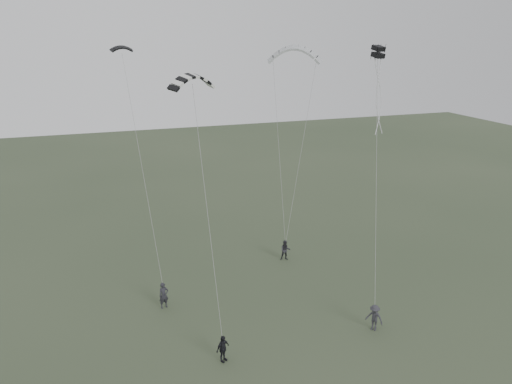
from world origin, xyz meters
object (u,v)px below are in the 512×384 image
object	(u,v)px
flyer_right	(285,250)
kite_box	(378,52)
flyer_left	(164,295)
kite_pale_large	(295,48)
flyer_far	(374,318)
kite_dark_small	(122,47)
kite_striped	(192,76)
flyer_center	(223,349)

from	to	relation	value
flyer_right	kite_box	bearing A→B (deg)	-26.55
flyer_left	kite_pale_large	world-z (taller)	kite_pale_large
flyer_far	flyer_right	bearing A→B (deg)	150.27
flyer_far	flyer_left	bearing A→B (deg)	-156.96
flyer_left	kite_dark_small	bearing A→B (deg)	84.84
kite_pale_large	kite_striped	distance (m)	12.60
flyer_right	kite_pale_large	world-z (taller)	kite_pale_large
flyer_center	kite_striped	bearing A→B (deg)	57.21
flyer_left	flyer_center	bearing A→B (deg)	-86.12
flyer_center	kite_dark_small	distance (m)	20.52
flyer_left	kite_pale_large	size ratio (longest dim) A/B	0.42
flyer_left	flyer_center	size ratio (longest dim) A/B	1.12
kite_dark_small	kite_box	distance (m)	17.07
kite_dark_small	kite_striped	bearing A→B (deg)	-74.02
flyer_far	kite_box	world-z (taller)	kite_box
flyer_right	flyer_far	xyz separation A→B (m)	(1.35, -10.93, 0.02)
flyer_center	kite_striped	distance (m)	15.52
flyer_center	flyer_right	bearing A→B (deg)	22.31
flyer_center	kite_pale_large	distance (m)	23.26
flyer_left	kite_pale_large	distance (m)	20.96
kite_dark_small	kite_pale_large	world-z (taller)	kite_pale_large
flyer_left	flyer_right	world-z (taller)	flyer_left
flyer_left	flyer_center	xyz separation A→B (m)	(2.16, -6.73, -0.10)
kite_dark_small	kite_striped	world-z (taller)	kite_dark_small
flyer_left	kite_dark_small	xyz separation A→B (m)	(-0.96, 6.25, 15.49)
flyer_far	kite_box	distance (m)	17.11
flyer_left	kite_box	distance (m)	21.36
flyer_right	kite_dark_small	xyz separation A→B (m)	(-11.26, 2.09, 15.56)
flyer_center	kite_dark_small	size ratio (longest dim) A/B	1.08
flyer_right	flyer_far	distance (m)	11.02
flyer_left	kite_pale_large	xyz separation A→B (m)	(12.16, 7.53, 15.32)
flyer_far	kite_dark_small	size ratio (longest dim) A/B	1.15
flyer_center	kite_box	distance (m)	21.14
flyer_center	kite_box	bearing A→B (deg)	-2.60
kite_dark_small	kite_pale_large	xyz separation A→B (m)	(13.13, 1.29, -0.17)
kite_box	kite_pale_large	bearing A→B (deg)	98.31
flyer_left	kite_dark_small	world-z (taller)	kite_dark_small
flyer_center	flyer_far	world-z (taller)	flyer_far
kite_dark_small	kite_box	xyz separation A→B (m)	(15.95, -6.06, -0.27)
flyer_center	flyer_left	bearing A→B (deg)	76.90
flyer_right	kite_box	distance (m)	16.48
flyer_left	flyer_right	bearing A→B (deg)	8.05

